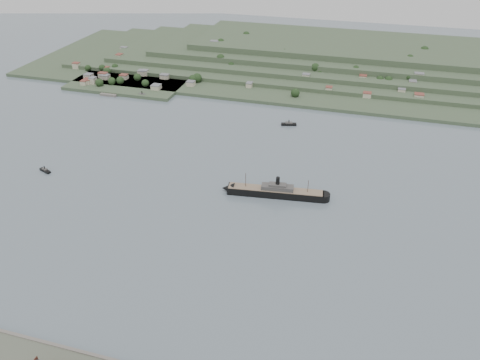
# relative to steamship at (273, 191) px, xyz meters

# --- Properties ---
(ground) EXTENTS (1400.00, 1400.00, 0.00)m
(ground) POSITION_rel_steamship_xyz_m (-44.45, -36.70, -4.06)
(ground) COLOR slate
(ground) RESTS_ON ground
(far_peninsula) EXTENTS (760.00, 309.00, 30.00)m
(far_peninsula) POSITION_rel_steamship_xyz_m (-16.54, 356.39, 7.82)
(far_peninsula) COLOR #3B4E34
(far_peninsula) RESTS_ON ground
(steamship) EXTENTS (91.59, 20.81, 21.99)m
(steamship) POSITION_rel_steamship_xyz_m (0.00, 0.00, 0.00)
(steamship) COLOR black
(steamship) RESTS_ON ground
(tugboat) EXTENTS (13.27, 7.82, 5.80)m
(tugboat) POSITION_rel_steamship_xyz_m (-209.78, -18.52, -2.64)
(tugboat) COLOR black
(tugboat) RESTS_ON ground
(ferry_west) EXTENTS (20.63, 8.89, 7.49)m
(ferry_west) POSITION_rel_steamship_xyz_m (-206.73, 175.41, -2.26)
(ferry_west) COLOR black
(ferry_west) RESTS_ON ground
(ferry_east) EXTENTS (17.40, 8.88, 6.29)m
(ferry_east) POSITION_rel_steamship_xyz_m (-13.52, 142.99, -2.55)
(ferry_east) COLOR black
(ferry_east) RESTS_ON ground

